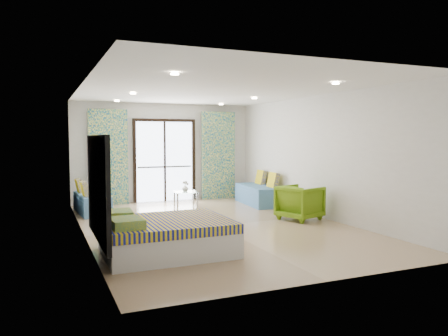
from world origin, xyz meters
name	(u,v)px	position (x,y,z in m)	size (l,w,h in m)	color
floor	(214,225)	(0.00, 0.00, 0.00)	(5.00, 7.50, 0.01)	#9B7D5C
ceiling	(214,90)	(0.00, 0.00, 2.70)	(5.00, 7.50, 0.01)	silver
wall_back	(164,152)	(0.00, 3.75, 1.35)	(5.00, 0.01, 2.70)	silver
wall_front	(329,172)	(0.00, -3.75, 1.35)	(5.00, 0.01, 2.70)	silver
wall_left	(83,161)	(-2.50, 0.00, 1.35)	(0.01, 7.50, 2.70)	silver
wall_right	(319,156)	(2.50, 0.00, 1.35)	(0.01, 7.50, 2.70)	silver
balcony_door	(165,156)	(0.00, 3.72, 1.26)	(1.76, 0.08, 2.28)	black
balcony_rail	(165,167)	(0.00, 3.73, 0.95)	(1.52, 0.03, 0.04)	#595451
curtain_left	(108,157)	(-1.55, 3.57, 1.25)	(1.00, 0.10, 2.50)	silver
curtain_right	(218,155)	(1.55, 3.57, 1.25)	(1.00, 0.10, 2.50)	silver
downlight_a	(175,74)	(-1.40, -2.00, 2.67)	(0.12, 0.12, 0.02)	#FFE0B2
downlight_b	(336,83)	(1.40, -2.00, 2.67)	(0.12, 0.12, 0.02)	#FFE0B2
downlight_c	(133,93)	(-1.40, 1.00, 2.67)	(0.12, 0.12, 0.02)	#FFE0B2
downlight_d	(254,98)	(1.40, 1.00, 2.67)	(0.12, 0.12, 0.02)	#FFE0B2
downlight_e	(117,101)	(-1.40, 3.00, 2.67)	(0.12, 0.12, 0.02)	#FFE0B2
downlight_f	(221,104)	(1.40, 3.00, 2.67)	(0.12, 0.12, 0.02)	#FFE0B2
headboard	(98,188)	(-2.46, -1.69, 1.05)	(0.06, 2.10, 1.50)	black
switch_plate	(88,180)	(-2.47, -0.44, 1.05)	(0.02, 0.10, 0.10)	silver
bed	(165,236)	(-1.48, -1.69, 0.27)	(1.88, 1.53, 0.65)	silver
daybed_left	(91,202)	(-2.11, 2.48, 0.25)	(0.73, 1.64, 0.79)	teal
daybed_right	(259,194)	(2.12, 2.13, 0.27)	(0.86, 1.83, 0.88)	teal
coffee_table	(186,193)	(0.22, 2.53, 0.34)	(0.65, 0.65, 0.67)	silver
vase	(185,188)	(0.22, 2.57, 0.47)	(0.17, 0.18, 0.17)	white
armchair	(300,201)	(1.92, -0.16, 0.41)	(0.79, 0.74, 0.81)	#5F8B12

